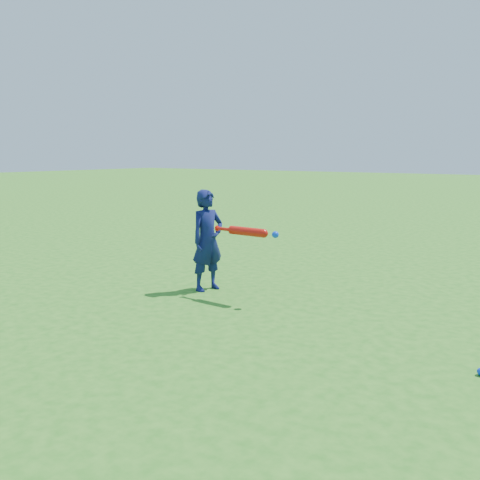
# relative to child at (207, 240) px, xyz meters

# --- Properties ---
(ground) EXTENTS (80.00, 80.00, 0.00)m
(ground) POSITION_rel_child_xyz_m (0.41, -0.40, -0.62)
(ground) COLOR #266E1A
(ground) RESTS_ON ground
(child) EXTENTS (0.39, 0.51, 1.24)m
(child) POSITION_rel_child_xyz_m (0.00, 0.00, 0.00)
(child) COLOR #10174F
(child) RESTS_ON ground
(bat_swing) EXTENTS (0.88, 0.12, 0.10)m
(bat_swing) POSITION_rel_child_xyz_m (0.68, -0.09, 0.17)
(bat_swing) COLOR red
(bat_swing) RESTS_ON ground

